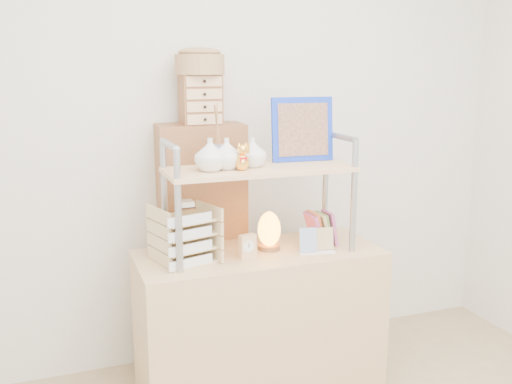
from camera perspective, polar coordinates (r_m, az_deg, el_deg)
room_shell at (r=1.94m, az=9.00°, el=13.94°), size 3.42×3.41×2.61m
desk at (r=2.95m, az=0.34°, el=-12.91°), size 1.20×0.50×0.75m
cabinet at (r=3.12m, az=-5.36°, el=-5.64°), size 0.46×0.26×1.35m
hutch at (r=2.72m, az=0.02°, el=2.64°), size 0.90×0.34×0.74m
letter_tray at (r=2.66m, az=-7.06°, el=-4.55°), size 0.29×0.29×0.29m
salt_lamp at (r=2.82m, az=1.31°, el=-3.85°), size 0.13×0.12×0.19m
desk_clock at (r=2.71m, az=-0.86°, el=-5.46°), size 0.09×0.05×0.12m
postcard_stand at (r=2.81m, az=6.07°, el=-5.33°), size 0.19×0.08×0.13m
drawer_chest at (r=2.95m, az=-5.56°, el=9.18°), size 0.20×0.16×0.25m
woven_basket at (r=2.95m, az=-5.65°, el=12.58°), size 0.25×0.25×0.10m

